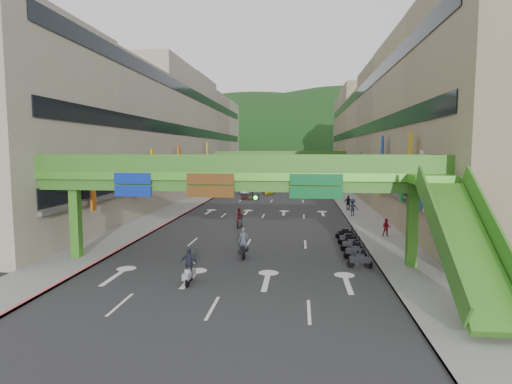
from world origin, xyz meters
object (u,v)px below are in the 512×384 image
at_px(car_silver, 245,190).
at_px(pedestrian_red, 386,229).
at_px(scooter_rider_near, 243,244).
at_px(scooter_rider_mid, 240,218).
at_px(car_yellow, 268,191).
at_px(overpass_near, 250,185).

xyz_separation_m(car_silver, pedestrian_red, (16.37, -34.40, 0.06)).
relative_size(scooter_rider_near, scooter_rider_mid, 1.15).
bearing_deg(car_silver, car_yellow, -6.31).
relative_size(scooter_rider_mid, car_yellow, 0.52).
bearing_deg(scooter_rider_mid, pedestrian_red, -15.22).
height_order(scooter_rider_near, pedestrian_red, scooter_rider_near).
distance_m(overpass_near, scooter_rider_near, 4.69).
xyz_separation_m(scooter_rider_mid, pedestrian_red, (12.92, -3.51, -0.19)).
bearing_deg(scooter_rider_near, scooter_rider_mid, 99.32).
bearing_deg(overpass_near, car_yellow, 92.84).
relative_size(overpass_near, scooter_rider_mid, 15.08).
xyz_separation_m(overpass_near, pedestrian_red, (10.36, 9.75, -4.45)).
height_order(scooter_rider_near, car_yellow, scooter_rider_near).
bearing_deg(pedestrian_red, overpass_near, -128.22).
height_order(scooter_rider_near, car_silver, scooter_rider_near).
xyz_separation_m(scooter_rider_near, car_silver, (-5.30, 42.18, -0.32)).
distance_m(scooter_rider_mid, car_yellow, 30.76).
bearing_deg(overpass_near, scooter_rider_mid, 100.92).
bearing_deg(car_silver, overpass_near, -86.53).
relative_size(scooter_rider_mid, pedestrian_red, 1.23).
height_order(car_silver, pedestrian_red, pedestrian_red).
bearing_deg(pedestrian_red, car_silver, 123.95).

